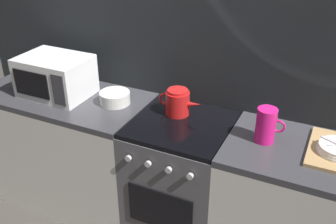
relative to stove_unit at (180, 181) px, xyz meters
name	(u,v)px	position (x,y,z in m)	size (l,w,h in m)	color
back_wall	(203,58)	(0.00, 0.32, 0.75)	(3.60, 0.05, 2.40)	gray
counter_left	(71,148)	(-0.90, 0.00, 0.00)	(1.20, 0.60, 0.90)	silver
stove_unit	(180,181)	(0.00, 0.00, 0.00)	(0.60, 0.63, 0.90)	#4C4C51
counter_right	(324,224)	(0.90, 0.00, 0.00)	(1.20, 0.60, 0.90)	silver
microwave	(55,76)	(-0.93, -0.01, 0.59)	(0.46, 0.35, 0.27)	white
kettle	(178,102)	(-0.07, 0.09, 0.53)	(0.28, 0.15, 0.17)	red
mixing_bowl	(115,98)	(-0.50, 0.05, 0.49)	(0.20, 0.20, 0.08)	silver
pitcher	(266,125)	(0.50, 0.01, 0.55)	(0.16, 0.11, 0.20)	#E5197A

